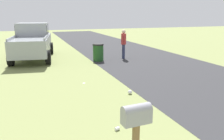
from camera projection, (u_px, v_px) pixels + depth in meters
name	position (u px, v px, depth m)	size (l,w,h in m)	color
mailbox	(136.00, 120.00, 3.54)	(0.23, 0.48, 1.25)	brown
pickup_truck	(33.00, 40.00, 13.35)	(5.28, 2.66, 2.09)	#93999E
trash_bin	(98.00, 52.00, 12.80)	(0.62, 0.62, 0.98)	#1E4C1E
pedestrian	(124.00, 42.00, 13.37)	(0.49, 0.30, 1.72)	#2D3351
litter_cup_far_scatter	(117.00, 129.00, 5.19)	(0.08, 0.08, 0.10)	white
litter_bag_near_hydrant	(130.00, 92.00, 7.53)	(0.14, 0.14, 0.14)	silver
litter_wrapper_by_mailbox	(84.00, 83.00, 8.74)	(0.12, 0.08, 0.01)	silver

